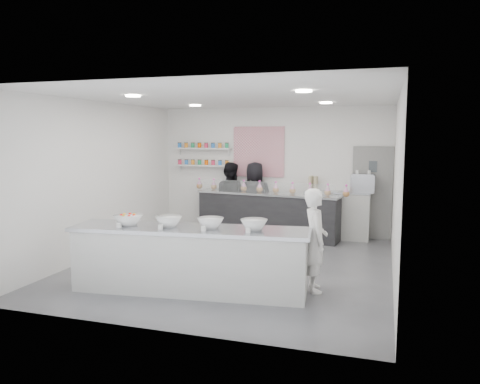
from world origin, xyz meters
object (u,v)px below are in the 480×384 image
woman_prep (315,240)px  staff_left (230,197)px  espresso_ledge (337,215)px  espresso_machine (363,184)px  staff_right (255,198)px  back_bar (267,215)px  prep_counter (190,260)px

woman_prep → staff_left: (-2.60, 3.68, 0.07)m
woman_prep → espresso_ledge: bearing=-17.9°
espresso_machine → staff_right: staff_right is taller
back_bar → woman_prep: woman_prep is taller
back_bar → espresso_machine: (2.10, 0.31, 0.76)m
espresso_ledge → back_bar: bearing=-168.5°
staff_left → staff_right: bearing=-175.4°
prep_counter → espresso_ledge: bearing=61.9°
woman_prep → staff_right: size_ratio=0.91×
staff_right → staff_left: bearing=-11.0°
back_bar → staff_left: size_ratio=1.96×
espresso_machine → woman_prep: size_ratio=0.33×
staff_left → staff_right: (0.63, 0.00, 0.01)m
prep_counter → staff_left: (-0.81, 4.28, 0.36)m
espresso_machine → staff_right: bearing=-178.5°
back_bar → espresso_machine: bearing=16.3°
staff_left → espresso_ledge: bearing=-173.9°
prep_counter → back_bar: bearing=81.0°
espresso_ledge → woman_prep: 3.75m
prep_counter → staff_right: bearing=86.1°
prep_counter → espresso_ledge: espresso_ledge is taller
espresso_ledge → espresso_machine: espresso_machine is taller
back_bar → espresso_machine: espresso_machine is taller
prep_counter → espresso_ledge: 4.68m
prep_counter → staff_left: staff_left is taller
staff_left → espresso_machine: bearing=-174.2°
prep_counter → espresso_machine: 4.97m
prep_counter → woman_prep: 1.91m
espresso_ledge → staff_left: staff_left is taller
staff_right → prep_counter: bearing=81.4°
prep_counter → staff_right: size_ratio=2.08×
espresso_ledge → espresso_machine: (0.55, 0.00, 0.74)m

